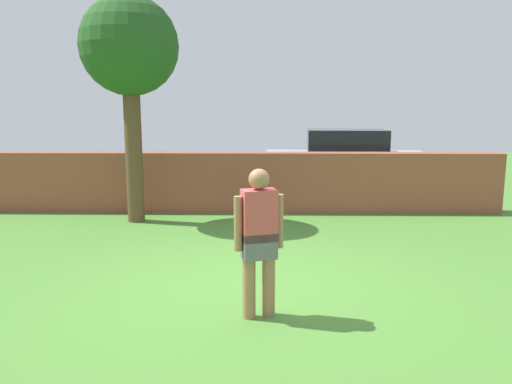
{
  "coord_description": "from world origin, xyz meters",
  "views": [
    {
      "loc": [
        0.21,
        -5.87,
        2.22
      ],
      "look_at": [
        0.07,
        1.34,
        1.0
      ],
      "focal_mm": 34.11,
      "sensor_mm": 36.0,
      "label": 1
    }
  ],
  "objects": [
    {
      "name": "car",
      "position": [
        2.31,
        6.85,
        0.86
      ],
      "size": [
        4.28,
        2.1,
        1.72
      ],
      "rotation": [
        0.0,
        0.0,
        -0.05
      ],
      "color": "#B7B7BC",
      "rests_on": "ground"
    },
    {
      "name": "brick_wall",
      "position": [
        -1.5,
        4.71,
        0.65
      ],
      "size": [
        13.63,
        0.5,
        1.3
      ],
      "primitive_type": "cube",
      "color": "brown",
      "rests_on": "ground"
    },
    {
      "name": "person",
      "position": [
        0.15,
        -0.87,
        0.9
      ],
      "size": [
        0.52,
        0.31,
        1.62
      ],
      "rotation": [
        0.0,
        0.0,
        -2.85
      ],
      "color": "#9E704C",
      "rests_on": "ground"
    },
    {
      "name": "ground_plane",
      "position": [
        0.0,
        0.0,
        0.0
      ],
      "size": [
        40.0,
        40.0,
        0.0
      ],
      "primitive_type": "plane",
      "color": "#4C8433"
    },
    {
      "name": "tree",
      "position": [
        -2.39,
        3.68,
        3.34
      ],
      "size": [
        1.89,
        1.89,
        4.37
      ],
      "color": "brown",
      "rests_on": "ground"
    }
  ]
}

